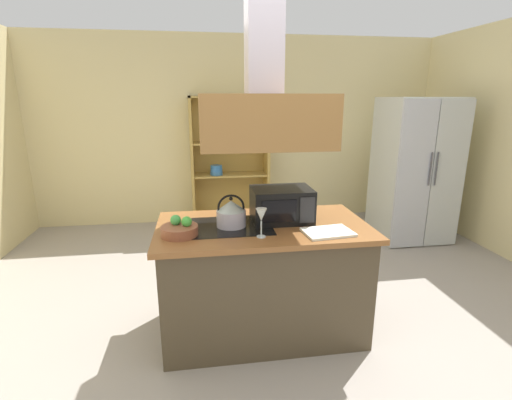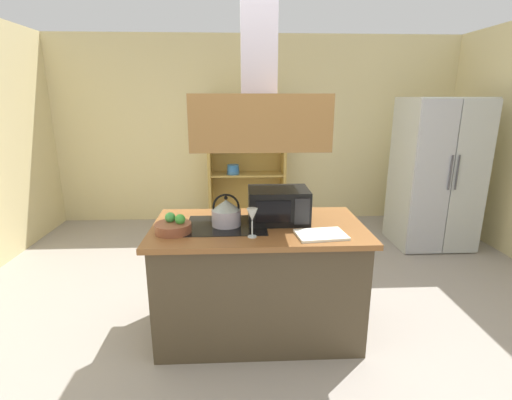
# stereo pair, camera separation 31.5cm
# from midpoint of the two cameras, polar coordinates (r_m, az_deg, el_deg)

# --- Properties ---
(ground_plane) EXTENTS (7.80, 7.80, 0.00)m
(ground_plane) POSITION_cam_midpoint_polar(r_m,az_deg,el_deg) (3.26, 5.59, -18.97)
(ground_plane) COLOR gray
(wall_back) EXTENTS (6.00, 0.12, 2.70)m
(wall_back) POSITION_cam_midpoint_polar(r_m,az_deg,el_deg) (5.70, 1.62, 10.47)
(wall_back) COLOR beige
(wall_back) RESTS_ON ground
(kitchen_island) EXTENTS (1.60, 0.89, 0.90)m
(kitchen_island) POSITION_cam_midpoint_polar(r_m,az_deg,el_deg) (3.02, 3.36, -11.87)
(kitchen_island) COLOR #483C29
(kitchen_island) RESTS_ON ground
(range_hood) EXTENTS (0.90, 0.70, 1.20)m
(range_hood) POSITION_cam_midpoint_polar(r_m,az_deg,el_deg) (2.69, 3.82, 14.23)
(range_hood) COLOR olive
(refrigerator) EXTENTS (0.90, 0.78, 1.84)m
(refrigerator) POSITION_cam_midpoint_polar(r_m,az_deg,el_deg) (5.22, 27.25, 3.55)
(refrigerator) COLOR beige
(refrigerator) RESTS_ON ground
(dish_cabinet) EXTENTS (1.12, 0.40, 1.86)m
(dish_cabinet) POSITION_cam_midpoint_polar(r_m,az_deg,el_deg) (5.55, 0.18, 4.81)
(dish_cabinet) COLOR #B08E42
(dish_cabinet) RESTS_ON ground
(kettle) EXTENTS (0.22, 0.22, 0.24)m
(kettle) POSITION_cam_midpoint_polar(r_m,az_deg,el_deg) (2.80, -1.36, -1.95)
(kettle) COLOR silver
(kettle) RESTS_ON kitchen_island
(cutting_board) EXTENTS (0.37, 0.28, 0.02)m
(cutting_board) POSITION_cam_midpoint_polar(r_m,az_deg,el_deg) (2.69, 13.21, -5.22)
(cutting_board) COLOR white
(cutting_board) RESTS_ON kitchen_island
(microwave) EXTENTS (0.46, 0.35, 0.26)m
(microwave) POSITION_cam_midpoint_polar(r_m,az_deg,el_deg) (2.90, 6.53, -0.84)
(microwave) COLOR black
(microwave) RESTS_ON kitchen_island
(wine_glass_on_counter) EXTENTS (0.08, 0.08, 0.21)m
(wine_glass_on_counter) POSITION_cam_midpoint_polar(r_m,az_deg,el_deg) (2.55, 2.93, -2.52)
(wine_glass_on_counter) COLOR silver
(wine_glass_on_counter) RESTS_ON kitchen_island
(fruit_bowl) EXTENTS (0.26, 0.26, 0.14)m
(fruit_bowl) POSITION_cam_midpoint_polar(r_m,az_deg,el_deg) (2.71, -9.22, -4.06)
(fruit_bowl) COLOR brown
(fruit_bowl) RESTS_ON kitchen_island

